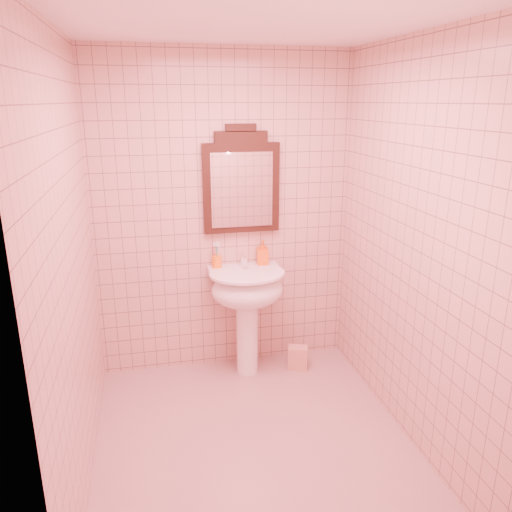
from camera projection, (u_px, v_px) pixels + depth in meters
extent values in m
plane|color=tan|center=(254.00, 442.00, 3.24)|extent=(2.20, 2.20, 0.00)
cube|color=#CB9D8D|center=(224.00, 217.00, 3.89)|extent=(2.00, 0.02, 2.50)
cylinder|color=white|center=(247.00, 332.00, 3.98)|extent=(0.17, 0.17, 0.70)
ellipsoid|color=white|center=(247.00, 290.00, 3.85)|extent=(0.56, 0.46, 0.28)
cube|color=white|center=(243.00, 269.00, 3.97)|extent=(0.56, 0.15, 0.05)
cylinder|color=white|center=(247.00, 274.00, 3.81)|extent=(0.58, 0.58, 0.02)
cylinder|color=white|center=(243.00, 260.00, 3.95)|extent=(0.04, 0.04, 0.09)
cylinder|color=white|center=(244.00, 258.00, 3.88)|extent=(0.02, 0.10, 0.02)
cylinder|color=white|center=(246.00, 262.00, 3.84)|extent=(0.02, 0.02, 0.04)
cube|color=white|center=(243.00, 253.00, 3.94)|extent=(0.02, 0.07, 0.01)
cube|color=black|center=(241.00, 188.00, 3.82)|extent=(0.59, 0.05, 0.69)
cube|color=black|center=(241.00, 137.00, 3.71)|extent=(0.40, 0.05, 0.09)
cube|color=black|center=(241.00, 128.00, 3.69)|extent=(0.23, 0.05, 0.06)
cube|color=white|center=(242.00, 190.00, 3.80)|extent=(0.48, 0.01, 0.57)
cylinder|color=orange|center=(217.00, 262.00, 3.91)|extent=(0.08, 0.08, 0.10)
cylinder|color=silver|center=(219.00, 256.00, 3.90)|extent=(0.01, 0.01, 0.18)
cylinder|color=#338CD8|center=(216.00, 256.00, 3.91)|extent=(0.01, 0.01, 0.18)
cylinder|color=#E5334C|center=(215.00, 257.00, 3.89)|extent=(0.01, 0.01, 0.18)
cylinder|color=#3FBF59|center=(217.00, 257.00, 3.88)|extent=(0.01, 0.01, 0.18)
imported|color=orange|center=(263.00, 252.00, 3.97)|extent=(0.10, 0.10, 0.20)
cube|color=tan|center=(298.00, 358.00, 4.10)|extent=(0.18, 0.15, 0.19)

